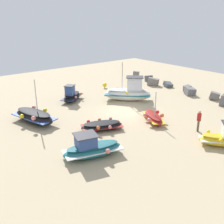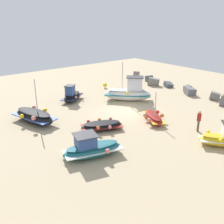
# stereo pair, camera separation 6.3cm
# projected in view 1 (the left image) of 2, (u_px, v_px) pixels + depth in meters

# --- Properties ---
(ground_plane) EXTENTS (45.97, 45.97, 0.00)m
(ground_plane) POSITION_uv_depth(u_px,v_px,m) (125.00, 111.00, 25.16)
(ground_plane) COLOR tan
(fishing_boat_0) EXTENTS (2.55, 4.21, 1.68)m
(fishing_boat_0) POSITION_uv_depth(u_px,v_px,m) (92.00, 148.00, 17.07)
(fishing_boat_0) COLOR #1E6670
(fishing_boat_0) RESTS_ON ground_plane
(fishing_boat_1) EXTENTS (2.54, 3.60, 0.71)m
(fishing_boat_1) POSITION_uv_depth(u_px,v_px,m) (102.00, 126.00, 21.10)
(fishing_boat_1) COLOR black
(fishing_boat_1) RESTS_ON ground_plane
(fishing_boat_2) EXTENTS (3.40, 2.50, 2.73)m
(fishing_boat_2) POSITION_uv_depth(u_px,v_px,m) (153.00, 117.00, 22.76)
(fishing_boat_2) COLOR maroon
(fishing_boat_2) RESTS_ON ground_plane
(fishing_boat_3) EXTENTS (3.17, 3.05, 1.82)m
(fishing_boat_3) POSITION_uv_depth(u_px,v_px,m) (223.00, 138.00, 18.44)
(fishing_boat_3) COLOR gold
(fishing_boat_3) RESTS_ON ground_plane
(fishing_boat_4) EXTENTS (4.81, 4.85, 4.13)m
(fishing_boat_4) POSITION_uv_depth(u_px,v_px,m) (129.00, 92.00, 28.10)
(fishing_boat_4) COLOR white
(fishing_boat_4) RESTS_ON ground_plane
(fishing_boat_5) EXTENTS (4.58, 2.65, 3.87)m
(fishing_boat_5) POSITION_uv_depth(u_px,v_px,m) (34.00, 116.00, 22.38)
(fishing_boat_5) COLOR black
(fishing_boat_5) RESTS_ON ground_plane
(fishing_boat_6) EXTENTS (2.93, 3.33, 1.81)m
(fishing_boat_6) POSITION_uv_depth(u_px,v_px,m) (72.00, 96.00, 28.02)
(fishing_boat_6) COLOR black
(fishing_boat_6) RESTS_ON ground_plane
(person_walking) EXTENTS (0.32, 0.32, 1.74)m
(person_walking) POSITION_uv_depth(u_px,v_px,m) (199.00, 120.00, 20.57)
(person_walking) COLOR brown
(person_walking) RESTS_ON ground_plane
(breakwater_rocks) EXTENTS (20.44, 2.72, 1.34)m
(breakwater_rocks) POSITION_uv_depth(u_px,v_px,m) (200.00, 93.00, 29.51)
(breakwater_rocks) COLOR slate
(breakwater_rocks) RESTS_ON ground_plane
(mooring_buoy_0) EXTENTS (0.54, 0.54, 0.66)m
(mooring_buoy_0) POSITION_uv_depth(u_px,v_px,m) (105.00, 85.00, 32.99)
(mooring_buoy_0) COLOR #3F3F42
(mooring_buoy_0) RESTS_ON ground_plane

